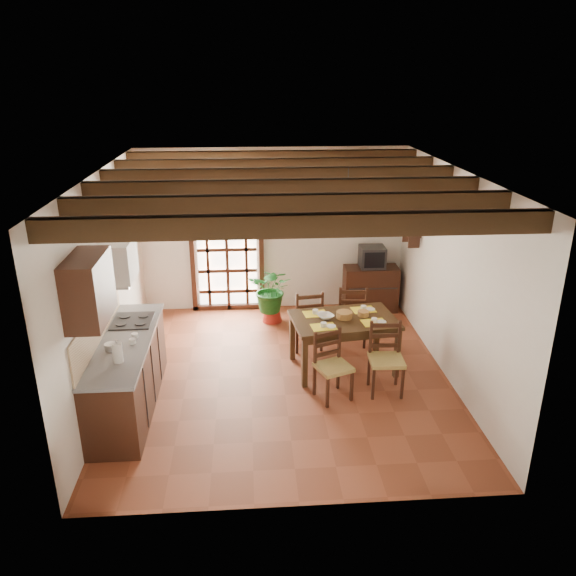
{
  "coord_description": "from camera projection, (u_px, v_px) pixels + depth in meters",
  "views": [
    {
      "loc": [
        -0.43,
        -6.79,
        3.92
      ],
      "look_at": [
        0.1,
        0.4,
        1.15
      ],
      "focal_mm": 35.0,
      "sensor_mm": 36.0,
      "label": 1
    }
  ],
  "objects": [
    {
      "name": "table_setting",
      "position": [
        344.0,
        315.0,
        7.7
      ],
      "size": [
        1.03,
        0.69,
        0.1
      ],
      "rotation": [
        0.0,
        0.0,
        0.13
      ],
      "color": "yellow",
      "rests_on": "dining_table"
    },
    {
      "name": "plant_pot",
      "position": [
        272.0,
        315.0,
        9.44
      ],
      "size": [
        0.33,
        0.33,
        0.2
      ],
      "primitive_type": "cone",
      "color": "maroon",
      "rests_on": "ground_plane"
    },
    {
      "name": "upper_cabinet",
      "position": [
        89.0,
        289.0,
        5.74
      ],
      "size": [
        0.35,
        0.8,
        0.7
      ],
      "primitive_type": "cube",
      "color": "black",
      "rests_on": "room_shell"
    },
    {
      "name": "chair_far_left",
      "position": [
        307.0,
        329.0,
        8.47
      ],
      "size": [
        0.49,
        0.47,
        0.95
      ],
      "rotation": [
        0.0,
        0.0,
        3.28
      ],
      "color": "#AB9449",
      "rests_on": "ground_plane"
    },
    {
      "name": "sideboard",
      "position": [
        370.0,
        289.0,
        9.8
      ],
      "size": [
        0.94,
        0.43,
        0.79
      ],
      "primitive_type": "cube",
      "rotation": [
        0.0,
        0.0,
        -0.01
      ],
      "color": "black",
      "rests_on": "ground_plane"
    },
    {
      "name": "dining_table",
      "position": [
        344.0,
        325.0,
        7.75
      ],
      "size": [
        1.52,
        1.08,
        0.77
      ],
      "rotation": [
        0.0,
        0.0,
        0.13
      ],
      "color": "#352211",
      "rests_on": "ground_plane"
    },
    {
      "name": "range_hood",
      "position": [
        118.0,
        262.0,
        6.95
      ],
      "size": [
        0.38,
        0.6,
        0.54
      ],
      "color": "white",
      "rests_on": "room_shell"
    },
    {
      "name": "ground_plane",
      "position": [
        283.0,
        376.0,
        7.76
      ],
      "size": [
        5.0,
        5.0,
        0.0
      ],
      "primitive_type": "plane",
      "color": "brown"
    },
    {
      "name": "shelf_vase",
      "position": [
        412.0,
        228.0,
        8.8
      ],
      "size": [
        0.15,
        0.15,
        0.15
      ],
      "primitive_type": "imported",
      "color": "#B2BFB2",
      "rests_on": "wall_shelf"
    },
    {
      "name": "shelf_flowers",
      "position": [
        413.0,
        215.0,
        8.73
      ],
      "size": [
        0.14,
        0.14,
        0.36
      ],
      "color": "yellow",
      "rests_on": "shelf_vase"
    },
    {
      "name": "room_shell",
      "position": [
        282.0,
        250.0,
        7.11
      ],
      "size": [
        4.52,
        5.02,
        2.81
      ],
      "color": "silver",
      "rests_on": "ground_plane"
    },
    {
      "name": "chair_near_left",
      "position": [
        333.0,
        378.0,
        7.16
      ],
      "size": [
        0.53,
        0.52,
        0.89
      ],
      "rotation": [
        0.0,
        0.0,
        0.38
      ],
      "color": "#AB9449",
      "rests_on": "ground_plane"
    },
    {
      "name": "kitchen_counter",
      "position": [
        127.0,
        373.0,
        6.9
      ],
      "size": [
        0.64,
        2.25,
        1.38
      ],
      "color": "black",
      "rests_on": "ground_plane"
    },
    {
      "name": "framed_picture",
      "position": [
        419.0,
        202.0,
        8.66
      ],
      "size": [
        0.03,
        0.32,
        0.32
      ],
      "color": "brown",
      "rests_on": "room_shell"
    },
    {
      "name": "pendant_lamp",
      "position": [
        346.0,
        224.0,
        7.33
      ],
      "size": [
        0.36,
        0.36,
        0.84
      ],
      "color": "black",
      "rests_on": "room_shell"
    },
    {
      "name": "wall_shelf",
      "position": [
        411.0,
        236.0,
        8.85
      ],
      "size": [
        0.2,
        0.42,
        0.2
      ],
      "color": "black",
      "rests_on": "room_shell"
    },
    {
      "name": "chair_far_right",
      "position": [
        351.0,
        325.0,
        8.6
      ],
      "size": [
        0.49,
        0.47,
        0.98
      ],
      "rotation": [
        0.0,
        0.0,
        3.04
      ],
      "color": "#AB9449",
      "rests_on": "ground_plane"
    },
    {
      "name": "french_door",
      "position": [
        227.0,
        245.0,
        9.56
      ],
      "size": [
        1.26,
        0.11,
        2.32
      ],
      "color": "white",
      "rests_on": "ground_plane"
    },
    {
      "name": "fuse_box",
      "position": [
        361.0,
        209.0,
        9.54
      ],
      "size": [
        0.25,
        0.03,
        0.32
      ],
      "primitive_type": "cube",
      "color": "white",
      "rests_on": "room_shell"
    },
    {
      "name": "table_bowl",
      "position": [
        326.0,
        316.0,
        7.7
      ],
      "size": [
        0.28,
        0.28,
        0.05
      ],
      "primitive_type": "imported",
      "rotation": [
        0.0,
        0.0,
        0.41
      ],
      "color": "white",
      "rests_on": "dining_table"
    },
    {
      "name": "chair_near_right",
      "position": [
        385.0,
        371.0,
        7.29
      ],
      "size": [
        0.45,
        0.43,
        0.94
      ],
      "rotation": [
        0.0,
        0.0,
        -0.05
      ],
      "color": "#AB9449",
      "rests_on": "ground_plane"
    },
    {
      "name": "ceiling_beams",
      "position": [
        282.0,
        181.0,
        6.79
      ],
      "size": [
        4.5,
        4.34,
        0.2
      ],
      "color": "black",
      "rests_on": "room_shell"
    },
    {
      "name": "counter_items",
      "position": [
        125.0,
        334.0,
        6.81
      ],
      "size": [
        0.5,
        1.43,
        0.25
      ],
      "color": "black",
      "rests_on": "kitchen_counter"
    },
    {
      "name": "potted_plant",
      "position": [
        272.0,
        290.0,
        9.27
      ],
      "size": [
        2.24,
        2.06,
        2.06
      ],
      "primitive_type": "imported",
      "rotation": [
        0.0,
        0.0,
        -0.3
      ],
      "color": "#144C19",
      "rests_on": "ground_plane"
    },
    {
      "name": "crt_tv",
      "position": [
        372.0,
        257.0,
        9.59
      ],
      "size": [
        0.43,
        0.39,
        0.36
      ],
      "rotation": [
        0.0,
        0.0,
        -0.01
      ],
      "color": "black",
      "rests_on": "sideboard"
    }
  ]
}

